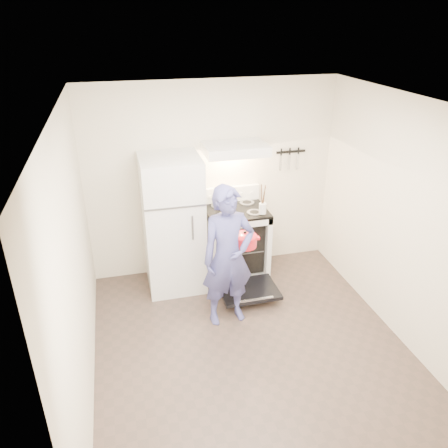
{
  "coord_description": "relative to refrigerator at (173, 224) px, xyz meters",
  "views": [
    {
      "loc": [
        -1.16,
        -3.36,
        3.17
      ],
      "look_at": [
        -0.05,
        1.0,
        1.0
      ],
      "focal_mm": 35.0,
      "sensor_mm": 36.0,
      "label": 1
    }
  ],
  "objects": [
    {
      "name": "floor",
      "position": [
        0.58,
        -1.45,
        -0.85
      ],
      "size": [
        3.6,
        3.6,
        0.0
      ],
      "primitive_type": "plane",
      "color": "#4B3A32",
      "rests_on": "ground"
    },
    {
      "name": "back_wall",
      "position": [
        0.58,
        0.35,
        0.4
      ],
      "size": [
        3.2,
        0.02,
        2.5
      ],
      "primitive_type": "cube",
      "color": "beige",
      "rests_on": "ground"
    },
    {
      "name": "refrigerator",
      "position": [
        0.0,
        0.0,
        0.0
      ],
      "size": [
        0.7,
        0.7,
        1.7
      ],
      "primitive_type": "cube",
      "color": "white",
      "rests_on": "floor"
    },
    {
      "name": "stove_body",
      "position": [
        0.81,
        0.02,
        -0.39
      ],
      "size": [
        0.76,
        0.65,
        0.92
      ],
      "primitive_type": "cube",
      "color": "white",
      "rests_on": "floor"
    },
    {
      "name": "cooktop",
      "position": [
        0.81,
        0.02,
        0.09
      ],
      "size": [
        0.76,
        0.65,
        0.03
      ],
      "primitive_type": "cube",
      "color": "black",
      "rests_on": "stove_body"
    },
    {
      "name": "backsplash",
      "position": [
        0.81,
        0.31,
        0.2
      ],
      "size": [
        0.76,
        0.07,
        0.2
      ],
      "primitive_type": "cube",
      "color": "white",
      "rests_on": "cooktop"
    },
    {
      "name": "oven_door",
      "position": [
        0.81,
        -0.57,
        -0.72
      ],
      "size": [
        0.7,
        0.54,
        0.04
      ],
      "primitive_type": "cube",
      "color": "black",
      "rests_on": "floor"
    },
    {
      "name": "oven_rack",
      "position": [
        0.81,
        0.02,
        -0.41
      ],
      "size": [
        0.6,
        0.52,
        0.01
      ],
      "primitive_type": "cube",
      "color": "slate",
      "rests_on": "stove_body"
    },
    {
      "name": "range_hood",
      "position": [
        0.81,
        0.1,
        0.86
      ],
      "size": [
        0.76,
        0.5,
        0.12
      ],
      "primitive_type": "cube",
      "color": "white",
      "rests_on": "back_wall"
    },
    {
      "name": "knife_strip",
      "position": [
        1.63,
        0.33,
        0.7
      ],
      "size": [
        0.4,
        0.02,
        0.03
      ],
      "primitive_type": "cube",
      "color": "black",
      "rests_on": "back_wall"
    },
    {
      "name": "pizza_stone",
      "position": [
        0.75,
        0.07,
        -0.4
      ],
      "size": [
        0.32,
        0.32,
        0.02
      ],
      "primitive_type": "cylinder",
      "color": "#87634A",
      "rests_on": "oven_rack"
    },
    {
      "name": "tea_kettle",
      "position": [
        0.66,
        0.15,
        0.24
      ],
      "size": [
        0.23,
        0.19,
        0.28
      ],
      "primitive_type": null,
      "color": "silver",
      "rests_on": "cooktop"
    },
    {
      "name": "utensil_jar",
      "position": [
        1.07,
        -0.24,
        0.2
      ],
      "size": [
        0.11,
        0.11,
        0.13
      ],
      "primitive_type": "cylinder",
      "rotation": [
        0.0,
        0.0,
        0.19
      ],
      "color": "silver",
      "rests_on": "cooktop"
    },
    {
      "name": "person",
      "position": [
        0.47,
        -0.87,
        -0.04
      ],
      "size": [
        0.63,
        0.45,
        1.62
      ],
      "primitive_type": "imported",
      "rotation": [
        0.0,
        0.0,
        0.11
      ],
      "color": "navy",
      "rests_on": "floor"
    },
    {
      "name": "dutch_oven",
      "position": [
        0.72,
        -0.65,
        0.01
      ],
      "size": [
        0.34,
        0.27,
        0.23
      ],
      "primitive_type": null,
      "color": "red",
      "rests_on": "person"
    }
  ]
}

